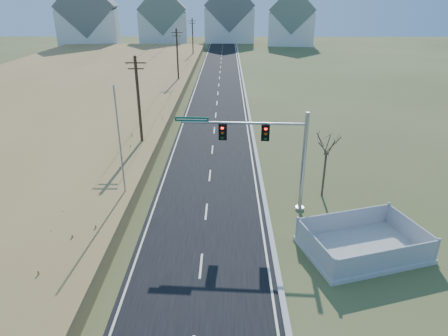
# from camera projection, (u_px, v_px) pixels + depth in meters

# --- Properties ---
(ground) EXTENTS (260.00, 260.00, 0.00)m
(ground) POSITION_uv_depth(u_px,v_px,m) (203.00, 246.00, 23.82)
(ground) COLOR #464D25
(ground) RESTS_ON ground
(road) EXTENTS (8.00, 180.00, 0.06)m
(road) POSITION_uv_depth(u_px,v_px,m) (219.00, 80.00, 69.66)
(road) COLOR black
(road) RESTS_ON ground
(curb) EXTENTS (0.30, 180.00, 0.18)m
(curb) POSITION_uv_depth(u_px,v_px,m) (243.00, 80.00, 69.61)
(curb) COLOR #B2AFA8
(curb) RESTS_ON ground
(reed_marsh) EXTENTS (38.00, 110.00, 1.30)m
(reed_marsh) POSITION_uv_depth(u_px,v_px,m) (60.00, 89.00, 60.43)
(reed_marsh) COLOR #AB804D
(reed_marsh) RESTS_ON ground
(utility_pole_near) EXTENTS (1.80, 0.26, 9.00)m
(utility_pole_near) POSITION_uv_depth(u_px,v_px,m) (139.00, 105.00, 35.76)
(utility_pole_near) COLOR #422D1E
(utility_pole_near) RESTS_ON ground
(utility_pole_mid) EXTENTS (1.80, 0.26, 9.00)m
(utility_pole_mid) POSITION_uv_depth(u_px,v_px,m) (178.00, 57.00, 63.27)
(utility_pole_mid) COLOR #422D1E
(utility_pole_mid) RESTS_ON ground
(utility_pole_far) EXTENTS (1.80, 0.26, 9.00)m
(utility_pole_far) POSITION_uv_depth(u_px,v_px,m) (193.00, 38.00, 90.78)
(utility_pole_far) COLOR #422D1E
(utility_pole_far) RESTS_ON ground
(condo_nw) EXTENTS (17.69, 13.38, 19.05)m
(condo_nw) POSITION_uv_depth(u_px,v_px,m) (88.00, 18.00, 112.74)
(condo_nw) COLOR white
(condo_nw) RESTS_ON ground
(condo_nnw) EXTENTS (14.93, 11.17, 17.03)m
(condo_nnw) POSITION_uv_depth(u_px,v_px,m) (163.00, 20.00, 120.23)
(condo_nnw) COLOR white
(condo_nnw) RESTS_ON ground
(condo_n) EXTENTS (15.27, 10.20, 18.54)m
(condo_n) POSITION_uv_depth(u_px,v_px,m) (229.00, 17.00, 123.48)
(condo_n) COLOR white
(condo_n) RESTS_ON ground
(condo_ne) EXTENTS (14.12, 10.51, 16.52)m
(condo_ne) POSITION_uv_depth(u_px,v_px,m) (291.00, 21.00, 116.32)
(condo_ne) COLOR white
(condo_ne) RESTS_ON ground
(traffic_signal_mast) EXTENTS (8.77, 0.83, 6.99)m
(traffic_signal_mast) POSITION_uv_depth(u_px,v_px,m) (276.00, 151.00, 26.26)
(traffic_signal_mast) COLOR #9EA0A5
(traffic_signal_mast) RESTS_ON ground
(fence_enclosure) EXTENTS (7.69, 6.27, 1.53)m
(fence_enclosure) POSITION_uv_depth(u_px,v_px,m) (362.00, 247.00, 23.20)
(fence_enclosure) COLOR #B7B5AD
(fence_enclosure) RESTS_ON ground
(open_sign) EXTENTS (0.48, 0.15, 0.59)m
(open_sign) POSITION_uv_depth(u_px,v_px,m) (340.00, 265.00, 21.64)
(open_sign) COLOR white
(open_sign) RESTS_ON ground
(flagpole) EXTENTS (0.39, 0.39, 8.66)m
(flagpole) POSITION_uv_depth(u_px,v_px,m) (122.00, 162.00, 26.72)
(flagpole) COLOR #B7B5AD
(flagpole) RESTS_ON ground
(bare_tree) EXTENTS (1.95, 1.95, 5.16)m
(bare_tree) POSITION_uv_depth(u_px,v_px,m) (327.00, 143.00, 28.12)
(bare_tree) COLOR #4C3F33
(bare_tree) RESTS_ON ground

